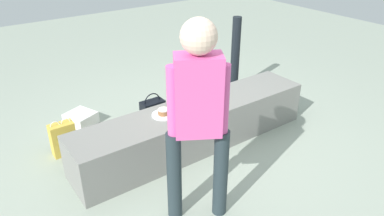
{
  "coord_description": "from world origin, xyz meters",
  "views": [
    {
      "loc": [
        -1.84,
        -2.51,
        2.05
      ],
      "look_at": [
        -0.32,
        -0.39,
        0.68
      ],
      "focal_mm": 34.19,
      "sensor_mm": 36.0,
      "label": 1
    }
  ],
  "objects_px": {
    "adult_standing": "(198,108)",
    "water_bottle_near_gift": "(104,139)",
    "cake_plate": "(164,113)",
    "child_seated": "(188,89)",
    "cake_box_white": "(81,118)",
    "handbag_black_leather": "(153,110)",
    "gift_bag": "(63,139)"
  },
  "relations": [
    {
      "from": "child_seated",
      "to": "adult_standing",
      "type": "bearing_deg",
      "value": -120.91
    },
    {
      "from": "gift_bag",
      "to": "cake_box_white",
      "type": "bearing_deg",
      "value": 54.11
    },
    {
      "from": "child_seated",
      "to": "cake_plate",
      "type": "xyz_separation_m",
      "value": [
        -0.25,
        0.05,
        -0.19
      ]
    },
    {
      "from": "water_bottle_near_gift",
      "to": "cake_box_white",
      "type": "relative_size",
      "value": 0.8
    },
    {
      "from": "handbag_black_leather",
      "to": "child_seated",
      "type": "bearing_deg",
      "value": -90.51
    },
    {
      "from": "handbag_black_leather",
      "to": "cake_plate",
      "type": "bearing_deg",
      "value": -110.91
    },
    {
      "from": "handbag_black_leather",
      "to": "gift_bag",
      "type": "bearing_deg",
      "value": -175.75
    },
    {
      "from": "child_seated",
      "to": "handbag_black_leather",
      "type": "height_order",
      "value": "child_seated"
    },
    {
      "from": "child_seated",
      "to": "cake_box_white",
      "type": "distance_m",
      "value": 1.42
    },
    {
      "from": "water_bottle_near_gift",
      "to": "child_seated",
      "type": "bearing_deg",
      "value": -35.54
    },
    {
      "from": "child_seated",
      "to": "gift_bag",
      "type": "distance_m",
      "value": 1.3
    },
    {
      "from": "handbag_black_leather",
      "to": "cake_box_white",
      "type": "bearing_deg",
      "value": 150.98
    },
    {
      "from": "adult_standing",
      "to": "cake_box_white",
      "type": "relative_size",
      "value": 5.19
    },
    {
      "from": "child_seated",
      "to": "cake_plate",
      "type": "bearing_deg",
      "value": 169.6
    },
    {
      "from": "gift_bag",
      "to": "water_bottle_near_gift",
      "type": "height_order",
      "value": "gift_bag"
    },
    {
      "from": "adult_standing",
      "to": "gift_bag",
      "type": "xyz_separation_m",
      "value": [
        -0.56,
        1.41,
        -0.75
      ]
    },
    {
      "from": "child_seated",
      "to": "adult_standing",
      "type": "xyz_separation_m",
      "value": [
        -0.46,
        -0.77,
        0.27
      ]
    },
    {
      "from": "adult_standing",
      "to": "cake_plate",
      "type": "xyz_separation_m",
      "value": [
        0.22,
        0.82,
        -0.46
      ]
    },
    {
      "from": "adult_standing",
      "to": "water_bottle_near_gift",
      "type": "bearing_deg",
      "value": 99.76
    },
    {
      "from": "cake_plate",
      "to": "gift_bag",
      "type": "distance_m",
      "value": 1.02
    },
    {
      "from": "water_bottle_near_gift",
      "to": "cake_plate",
      "type": "bearing_deg",
      "value": -45.52
    },
    {
      "from": "adult_standing",
      "to": "gift_bag",
      "type": "bearing_deg",
      "value": 111.83
    },
    {
      "from": "water_bottle_near_gift",
      "to": "gift_bag",
      "type": "bearing_deg",
      "value": 156.96
    },
    {
      "from": "child_seated",
      "to": "water_bottle_near_gift",
      "type": "bearing_deg",
      "value": 144.46
    },
    {
      "from": "adult_standing",
      "to": "handbag_black_leather",
      "type": "height_order",
      "value": "adult_standing"
    },
    {
      "from": "cake_plate",
      "to": "adult_standing",
      "type": "bearing_deg",
      "value": -104.75
    },
    {
      "from": "cake_box_white",
      "to": "cake_plate",
      "type": "bearing_deg",
      "value": -67.12
    },
    {
      "from": "adult_standing",
      "to": "water_bottle_near_gift",
      "type": "xyz_separation_m",
      "value": [
        -0.22,
        1.26,
        -0.81
      ]
    },
    {
      "from": "adult_standing",
      "to": "cake_box_white",
      "type": "bearing_deg",
      "value": 96.95
    },
    {
      "from": "child_seated",
      "to": "handbag_black_leather",
      "type": "xyz_separation_m",
      "value": [
        0.01,
        0.71,
        -0.52
      ]
    },
    {
      "from": "child_seated",
      "to": "handbag_black_leather",
      "type": "relative_size",
      "value": 1.47
    },
    {
      "from": "gift_bag",
      "to": "handbag_black_leather",
      "type": "height_order",
      "value": "gift_bag"
    }
  ]
}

